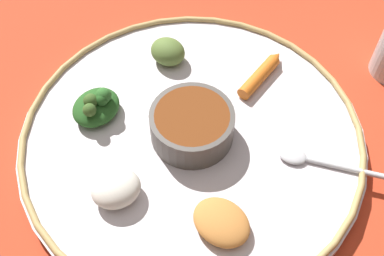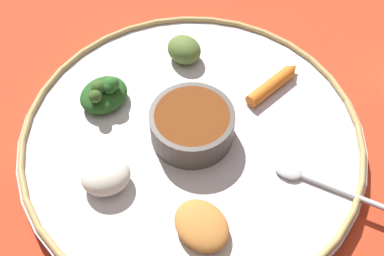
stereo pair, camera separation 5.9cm
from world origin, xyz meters
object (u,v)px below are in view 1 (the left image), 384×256
(spoon, at_px, (319,162))
(greens_pile, at_px, (96,106))
(carrot_near_spoon, at_px, (261,74))
(center_bowl, at_px, (192,124))

(spoon, xyz_separation_m, greens_pile, (-0.13, 0.25, 0.01))
(spoon, height_order, carrot_near_spoon, carrot_near_spoon)
(center_bowl, distance_m, spoon, 0.16)
(spoon, bearing_deg, center_bowl, 117.60)
(center_bowl, xyz_separation_m, spoon, (0.07, -0.14, -0.02))
(center_bowl, bearing_deg, spoon, -62.40)
(center_bowl, xyz_separation_m, greens_pile, (-0.06, 0.11, -0.01))
(center_bowl, bearing_deg, carrot_near_spoon, -2.02)
(center_bowl, height_order, greens_pile, greens_pile)
(carrot_near_spoon, bearing_deg, center_bowl, 177.98)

